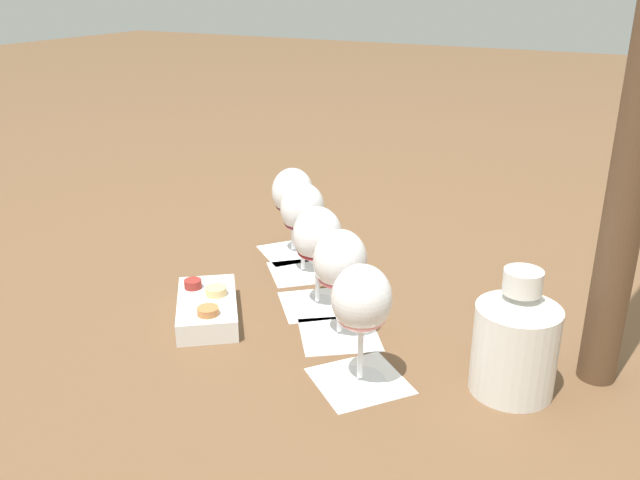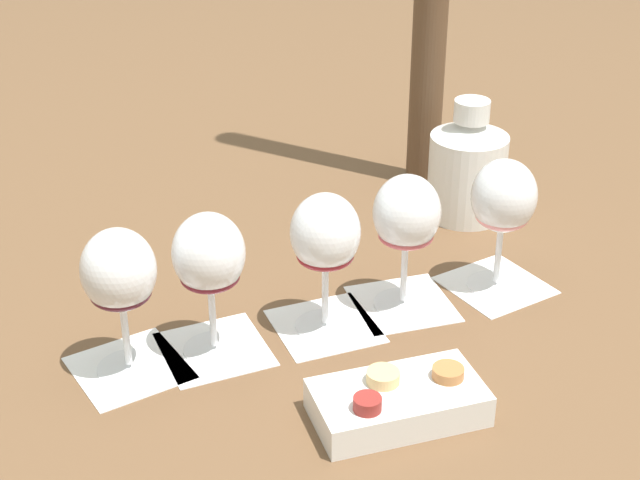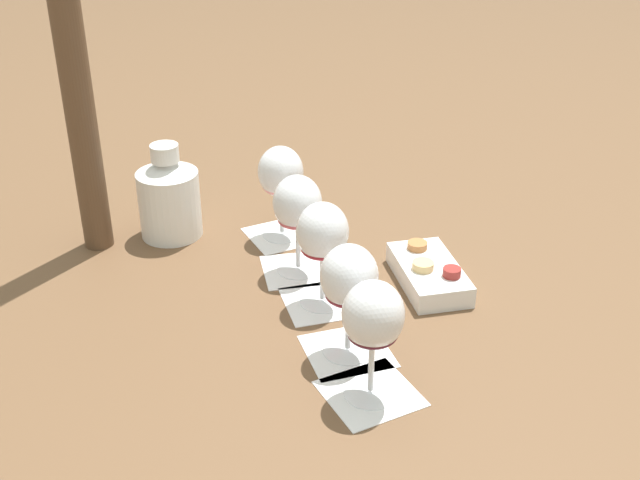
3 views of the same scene
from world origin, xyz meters
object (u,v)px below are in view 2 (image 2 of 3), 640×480
(snack_dish, at_px, (398,401))
(wine_glass_4, at_px, (119,277))
(ceramic_vase, at_px, (468,167))
(wine_glass_2, at_px, (327,237))
(wine_glass_0, at_px, (503,203))
(wine_glass_3, at_px, (209,260))
(wine_glass_1, at_px, (407,219))

(snack_dish, bearing_deg, wine_glass_4, 3.17)
(ceramic_vase, bearing_deg, wine_glass_2, 74.34)
(wine_glass_0, distance_m, wine_glass_3, 0.36)
(wine_glass_4, relative_size, snack_dish, 0.87)
(wine_glass_1, distance_m, snack_dish, 0.23)
(wine_glass_4, height_order, snack_dish, wine_glass_4)
(wine_glass_2, bearing_deg, snack_dish, 131.86)
(wine_glass_0, distance_m, ceramic_vase, 0.20)
(wine_glass_4, bearing_deg, wine_glass_0, -138.57)
(wine_glass_1, distance_m, wine_glass_2, 0.10)
(wine_glass_2, height_order, wine_glass_3, same)
(ceramic_vase, bearing_deg, wine_glass_1, 85.46)
(wine_glass_1, distance_m, ceramic_vase, 0.26)
(wine_glass_0, height_order, wine_glass_3, same)
(wine_glass_0, distance_m, snack_dish, 0.30)
(wine_glass_0, xyz_separation_m, ceramic_vase, (0.08, -0.18, -0.04))
(wine_glass_0, relative_size, wine_glass_2, 1.00)
(wine_glass_2, height_order, wine_glass_4, same)
(wine_glass_2, distance_m, snack_dish, 0.20)
(ceramic_vase, relative_size, snack_dish, 0.89)
(wine_glass_1, xyz_separation_m, snack_dish, (-0.05, 0.20, -0.09))
(wine_glass_2, bearing_deg, ceramic_vase, -105.66)
(wine_glass_3, bearing_deg, snack_dish, 168.31)
(snack_dish, bearing_deg, wine_glass_1, -76.56)
(wine_glass_2, relative_size, wine_glass_3, 1.00)
(wine_glass_1, xyz_separation_m, wine_glass_2, (0.07, 0.07, -0.00))
(wine_glass_0, distance_m, wine_glass_1, 0.12)
(wine_glass_3, bearing_deg, wine_glass_4, 40.82)
(ceramic_vase, bearing_deg, snack_dish, 93.53)
(wine_glass_4, bearing_deg, wine_glass_2, -138.73)
(wine_glass_0, xyz_separation_m, wine_glass_1, (0.10, 0.08, 0.00))
(snack_dish, bearing_deg, ceramic_vase, -86.47)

